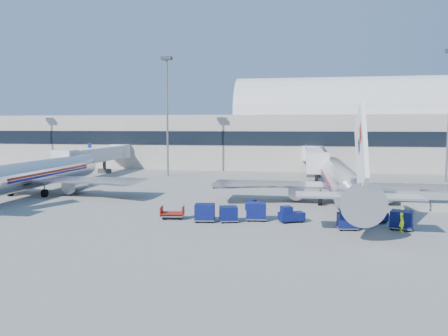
% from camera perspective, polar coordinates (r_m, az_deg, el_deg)
% --- Properties ---
extents(ground, '(260.00, 260.00, 0.00)m').
position_cam_1_polar(ground, '(51.59, 4.35, -5.34)').
color(ground, gray).
rests_on(ground, ground).
extents(terminal, '(170.00, 28.15, 21.00)m').
position_cam_1_polar(terminal, '(107.98, -0.07, 4.42)').
color(terminal, '#B2AA9E').
rests_on(terminal, ground).
extents(airliner_main, '(32.00, 37.26, 12.07)m').
position_cam_1_polar(airliner_main, '(55.64, 15.13, -1.67)').
color(airliner_main, silver).
rests_on(airliner_main, ground).
extents(airliner_mid, '(32.00, 37.26, 12.07)m').
position_cam_1_polar(airliner_mid, '(66.39, -23.90, -0.80)').
color(airliner_mid, silver).
rests_on(airliner_mid, ground).
extents(jetbridge_near, '(4.40, 27.50, 6.25)m').
position_cam_1_polar(jetbridge_near, '(81.52, 11.72, 1.38)').
color(jetbridge_near, silver).
rests_on(jetbridge_near, ground).
extents(jetbridge_mid, '(4.40, 27.50, 6.25)m').
position_cam_1_polar(jetbridge_mid, '(90.33, -15.98, 1.68)').
color(jetbridge_mid, silver).
rests_on(jetbridge_mid, ground).
extents(mast_west, '(2.00, 1.20, 22.60)m').
position_cam_1_polar(mast_west, '(84.28, -7.45, 8.97)').
color(mast_west, slate).
rests_on(mast_west, ground).
extents(barrier_near, '(3.00, 0.55, 0.90)m').
position_cam_1_polar(barrier_near, '(54.92, 23.67, -4.66)').
color(barrier_near, '#9E9E96').
rests_on(barrier_near, ground).
extents(barrier_mid, '(3.00, 0.55, 0.90)m').
position_cam_1_polar(barrier_mid, '(55.82, 26.97, -4.64)').
color(barrier_mid, '#9E9E96').
rests_on(barrier_mid, ground).
extents(tug_lead, '(2.82, 2.14, 1.65)m').
position_cam_1_polar(tug_lead, '(44.87, 8.67, -6.08)').
color(tug_lead, '#0A114D').
rests_on(tug_lead, ground).
extents(tug_right, '(2.59, 2.77, 1.66)m').
position_cam_1_polar(tug_right, '(47.31, 18.97, -5.71)').
color(tug_right, '#0A114D').
rests_on(tug_right, ground).
extents(tug_left, '(1.95, 2.26, 1.33)m').
position_cam_1_polar(tug_left, '(50.47, 3.86, -4.89)').
color(tug_left, '#0A114D').
rests_on(tug_left, ground).
extents(cart_train_a, '(2.27, 1.82, 1.87)m').
position_cam_1_polar(cart_train_a, '(45.19, 4.21, -5.62)').
color(cart_train_a, '#0A114D').
rests_on(cart_train_a, ground).
extents(cart_train_b, '(2.16, 1.88, 1.62)m').
position_cam_1_polar(cart_train_b, '(44.38, 0.59, -5.99)').
color(cart_train_b, '#0A114D').
rests_on(cart_train_b, ground).
extents(cart_train_c, '(2.25, 1.82, 1.83)m').
position_cam_1_polar(cart_train_c, '(44.55, -2.51, -5.80)').
color(cart_train_c, '#0A114D').
rests_on(cart_train_c, ground).
extents(cart_solo_near, '(1.95, 1.59, 1.58)m').
position_cam_1_polar(cart_solo_near, '(42.80, 15.79, -6.67)').
color(cart_solo_near, '#0A114D').
rests_on(cart_solo_near, ground).
extents(cart_solo_far, '(2.44, 2.15, 1.79)m').
position_cam_1_polar(cart_solo_far, '(44.43, 22.18, -6.28)').
color(cart_solo_far, '#0A114D').
rests_on(cart_solo_far, ground).
extents(cart_open_red, '(2.60, 2.00, 0.64)m').
position_cam_1_polar(cart_open_red, '(46.34, -6.73, -6.04)').
color(cart_open_red, slate).
rests_on(cart_open_red, ground).
extents(ramp_worker, '(0.59, 0.74, 1.79)m').
position_cam_1_polar(ramp_worker, '(43.71, 22.20, -6.55)').
color(ramp_worker, '#AADD17').
rests_on(ramp_worker, ground).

